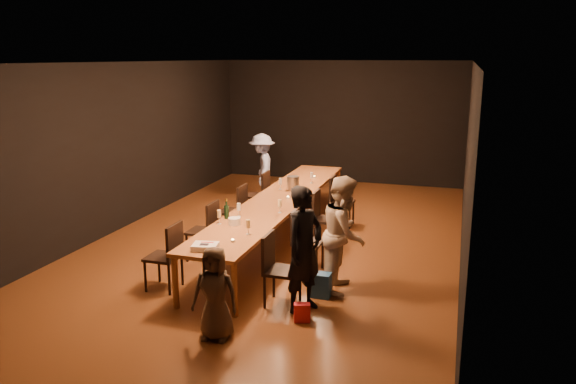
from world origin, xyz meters
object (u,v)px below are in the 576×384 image
(chair_left_0, at_px, (163,256))
(chair_left_1, at_px, (202,231))
(child, at_px, (215,293))
(birthday_cake, at_px, (205,247))
(chair_left_2, at_px, (232,211))
(man_blue, at_px, (262,168))
(chair_right_0, at_px, (283,270))
(plate_stack, at_px, (234,221))
(ice_bucket, at_px, (293,183))
(chair_right_3, at_px, (342,202))
(chair_right_1, at_px, (308,241))
(chair_left_3, at_px, (257,195))
(woman_tan, at_px, (344,234))
(woman_birthday, at_px, (304,249))
(table, at_px, (278,201))
(chair_right_2, at_px, (327,219))
(champagne_bottle, at_px, (227,209))

(chair_left_0, xyz_separation_m, chair_left_1, (0.00, 1.20, 0.00))
(child, distance_m, birthday_cake, 0.91)
(chair_left_2, relative_size, man_blue, 0.62)
(chair_right_0, distance_m, plate_stack, 1.30)
(chair_left_0, bearing_deg, ice_bucket, -15.91)
(chair_right_3, xyz_separation_m, chair_left_2, (-1.70, -1.20, 0.00))
(chair_left_1, height_order, child, child)
(chair_left_1, bearing_deg, chair_left_0, -180.00)
(child, height_order, birthday_cake, child)
(chair_right_1, relative_size, chair_left_3, 1.00)
(chair_right_3, distance_m, woman_tan, 2.96)
(chair_left_1, xyz_separation_m, child, (1.25, -2.25, 0.07))
(chair_left_3, xyz_separation_m, man_blue, (-0.33, 1.23, 0.28))
(chair_right_0, distance_m, chair_right_1, 1.20)
(man_blue, bearing_deg, woman_birthday, 4.97)
(chair_left_0, distance_m, birthday_cake, 0.90)
(chair_right_1, bearing_deg, plate_stack, -66.81)
(chair_left_2, bearing_deg, chair_left_1, -180.00)
(table, bearing_deg, chair_right_2, 0.00)
(chair_right_1, relative_size, ice_bucket, 3.83)
(man_blue, bearing_deg, ice_bucket, 14.91)
(woman_tan, relative_size, plate_stack, 8.81)
(chair_right_0, relative_size, ice_bucket, 3.83)
(chair_right_1, distance_m, chair_right_3, 2.40)
(chair_left_2, bearing_deg, birthday_cake, -163.82)
(chair_left_2, height_order, ice_bucket, ice_bucket)
(chair_right_2, height_order, chair_left_3, same)
(birthday_cake, bearing_deg, champagne_bottle, 91.11)
(chair_right_1, relative_size, man_blue, 0.62)
(birthday_cake, bearing_deg, chair_right_0, 7.46)
(chair_right_0, height_order, chair_left_2, same)
(chair_right_1, bearing_deg, chair_right_3, 180.00)
(child, xyz_separation_m, plate_stack, (-0.53, 1.83, 0.26))
(man_blue, bearing_deg, chair_right_3, 38.23)
(chair_left_3, height_order, child, child)
(chair_left_2, distance_m, woman_birthday, 3.19)
(chair_left_3, height_order, woman_birthday, woman_birthday)
(chair_left_2, relative_size, woman_tan, 0.59)
(chair_left_2, height_order, man_blue, man_blue)
(plate_stack, bearing_deg, birthday_cake, -86.69)
(woman_tan, height_order, man_blue, woman_tan)
(chair_right_2, bearing_deg, woman_tan, 20.74)
(man_blue, bearing_deg, chair_left_0, -16.59)
(chair_right_2, xyz_separation_m, child, (-0.45, -3.45, 0.07))
(chair_left_0, height_order, woman_birthday, woman_birthday)
(chair_left_2, xyz_separation_m, champagne_bottle, (0.49, -1.37, 0.44))
(woman_tan, bearing_deg, table, 40.82)
(chair_left_1, bearing_deg, plate_stack, -120.09)
(table, distance_m, man_blue, 2.71)
(chair_left_2, xyz_separation_m, birthday_cake, (0.79, -2.71, 0.32))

